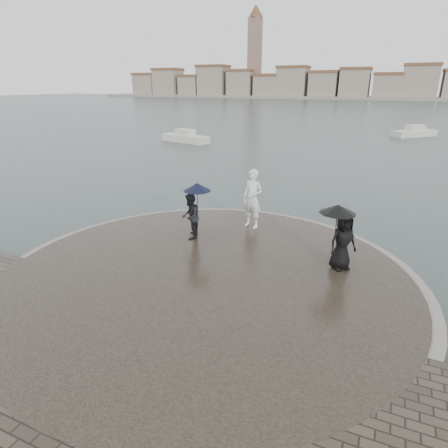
% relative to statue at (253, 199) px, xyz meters
% --- Properties ---
extents(ground, '(400.00, 400.00, 0.00)m').
position_rel_statue_xyz_m(ground, '(0.07, -7.67, -1.49)').
color(ground, '#2B3835').
rests_on(ground, ground).
extents(kerb_ring, '(12.50, 12.50, 0.32)m').
position_rel_statue_xyz_m(kerb_ring, '(0.07, -4.17, -1.33)').
color(kerb_ring, gray).
rests_on(kerb_ring, ground).
extents(quay_tip, '(11.90, 11.90, 0.36)m').
position_rel_statue_xyz_m(quay_tip, '(0.07, -4.17, -1.31)').
color(quay_tip, '#2D261E').
rests_on(quay_tip, ground).
extents(statue, '(0.93, 0.73, 2.26)m').
position_rel_statue_xyz_m(statue, '(0.00, 0.00, 0.00)').
color(statue, white).
rests_on(statue, quay_tip).
extents(visitor_left, '(1.17, 1.07, 2.04)m').
position_rel_statue_xyz_m(visitor_left, '(-1.57, -1.95, -0.04)').
color(visitor_left, black).
rests_on(visitor_left, quay_tip).
extents(visitor_right, '(1.29, 1.13, 1.95)m').
position_rel_statue_xyz_m(visitor_right, '(3.58, -2.24, -0.00)').
color(visitor_right, black).
rests_on(visitor_right, quay_tip).
extents(far_skyline, '(260.00, 20.00, 37.00)m').
position_rel_statue_xyz_m(far_skyline, '(-6.22, 153.04, 4.12)').
color(far_skyline, gray).
rests_on(far_skyline, ground).
extents(boats, '(46.59, 18.46, 1.50)m').
position_rel_statue_xyz_m(boats, '(6.36, 30.06, -1.11)').
color(boats, beige).
rests_on(boats, ground).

